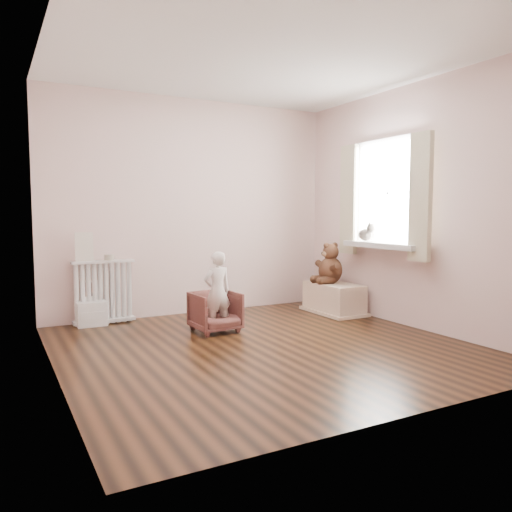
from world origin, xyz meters
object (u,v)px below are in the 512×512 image
armchair (215,312)px  child (217,291)px  toy_bench (334,297)px  plush_cat (366,233)px  radiator (104,289)px  teddy_bear (331,258)px  toy_vanity (91,301)px

armchair → child: (0.00, -0.05, 0.22)m
toy_bench → plush_cat: (0.14, -0.41, 0.80)m
plush_cat → child: bearing=-162.5°
toy_bench → radiator: bearing=164.9°
radiator → plush_cat: size_ratio=2.77×
radiator → toy_bench: size_ratio=0.91×
plush_cat → toy_bench: bearing=130.7°
armchair → teddy_bear: (1.68, 0.28, 0.46)m
toy_vanity → teddy_bear: (2.77, -0.62, 0.40)m
armchair → teddy_bear: teddy_bear is taller
radiator → child: size_ratio=0.86×
toy_vanity → armchair: 1.41m
radiator → teddy_bear: bearing=-13.8°
radiator → teddy_bear: (2.62, -0.65, 0.28)m
armchair → plush_cat: plush_cat is taller
toy_vanity → plush_cat: (2.91, -1.09, 0.72)m
child → toy_bench: bearing=-173.9°
child → plush_cat: plush_cat is taller
toy_bench → toy_vanity: bearing=166.2°
armchair → child: bearing=-92.9°
toy_bench → child: bearing=-171.0°
toy_vanity → plush_cat: bearing=-20.6°
child → plush_cat: (1.83, -0.15, 0.57)m
child → teddy_bear: bearing=-171.7°
plush_cat → radiator: bearing=180.0°
teddy_bear → armchair: bearing=-167.3°
toy_bench → teddy_bear: 0.47m
toy_bench → teddy_bear: (-0.01, 0.06, 0.47)m
toy_vanity → armchair: toy_vanity is taller
teddy_bear → plush_cat: bearing=-69.6°
toy_bench → plush_cat: bearing=-71.3°
toy_vanity → armchair: size_ratio=1.06×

